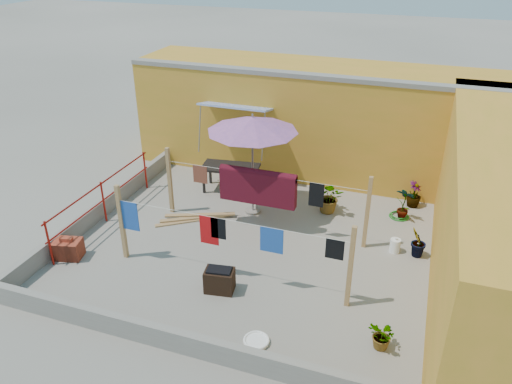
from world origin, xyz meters
TOP-DOWN VIEW (x-y plane):
  - ground at (0.00, 0.00)m, footprint 80.00×80.00m
  - wall_back at (0.50, 4.69)m, footprint 11.00×3.27m
  - wall_right at (5.20, 0.00)m, footprint 2.40×9.00m
  - parapet_front at (0.00, -3.58)m, footprint 8.30×0.16m
  - parapet_left at (-4.08, 0.00)m, footprint 0.16×7.30m
  - red_railing at (-3.85, -0.20)m, footprint 0.05×4.20m
  - clothesline_rig at (-0.11, 0.53)m, footprint 5.09×2.35m
  - patio_umbrella at (-0.49, 1.47)m, footprint 2.53×2.53m
  - outdoor_table at (-1.51, 2.46)m, footprint 1.68×0.99m
  - brick_stack at (-3.70, -1.84)m, footprint 0.68×0.56m
  - lumber_pile at (-1.74, 0.60)m, footprint 1.77×1.22m
  - brazier at (-0.03, -1.81)m, footprint 0.64×0.48m
  - white_basin at (1.17, -2.96)m, footprint 0.48×0.48m
  - water_jug_a at (3.20, 0.81)m, footprint 0.24×0.24m
  - water_jug_b at (3.70, 0.82)m, footprint 0.21×0.21m
  - green_hose at (3.16, 2.49)m, footprint 0.51×0.51m
  - plant_back_a at (1.39, 2.15)m, footprint 0.81×0.71m
  - plant_back_b at (3.44, 3.20)m, footprint 0.49×0.49m
  - plant_right_a at (3.24, 2.41)m, footprint 0.56×0.47m
  - plant_right_b at (3.68, 0.77)m, footprint 0.44×0.49m
  - plant_right_c at (3.29, -2.35)m, footprint 0.65×0.64m

SIDE VIEW (x-z plane):
  - ground at x=0.00m, z-range 0.00..0.00m
  - green_hose at x=3.16m, z-range 0.00..0.07m
  - white_basin at x=1.17m, z-range 0.00..0.08m
  - lumber_pile at x=-1.74m, z-range 0.00..0.12m
  - water_jug_b at x=3.70m, z-range -0.02..0.31m
  - water_jug_a at x=3.20m, z-range -0.02..0.36m
  - parapet_front at x=0.00m, z-range 0.00..0.44m
  - parapet_left at x=-4.08m, z-range 0.00..0.44m
  - brick_stack at x=-3.70m, z-range -0.04..0.48m
  - brazier at x=-0.03m, z-range -0.01..0.52m
  - plant_right_c at x=3.29m, z-range 0.00..0.54m
  - plant_back_b at x=3.44m, z-range 0.00..0.71m
  - plant_right_b at x=3.68m, z-range 0.00..0.75m
  - plant_back_a at x=1.39m, z-range 0.00..0.86m
  - plant_right_a at x=3.24m, z-range 0.00..0.90m
  - outdoor_table at x=-1.51m, z-range 0.30..1.04m
  - red_railing at x=-3.85m, z-range 0.17..1.27m
  - clothesline_rig at x=-0.11m, z-range 0.17..1.97m
  - wall_right at x=5.20m, z-range 0.00..3.20m
  - wall_back at x=0.50m, z-range 0.00..3.21m
  - patio_umbrella at x=-0.49m, z-range 1.07..3.76m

